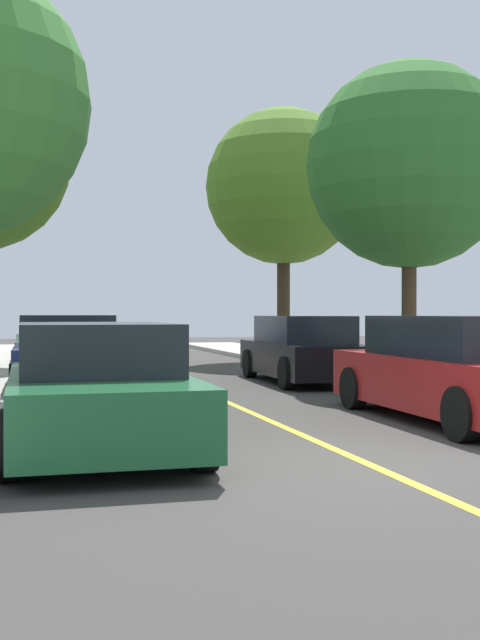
{
  "coord_description": "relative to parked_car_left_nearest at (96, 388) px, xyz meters",
  "views": [
    {
      "loc": [
        -3.22,
        -6.94,
        1.47
      ],
      "look_at": [
        0.23,
        5.71,
        1.36
      ],
      "focal_mm": 44.46,
      "sensor_mm": 36.0,
      "label": 1
    }
  ],
  "objects": [
    {
      "name": "center_line",
      "position": [
        2.47,
        2.26,
        -0.66
      ],
      "size": [
        0.12,
        39.2,
        0.01
      ],
      "primitive_type": "cube",
      "color": "gold",
      "rests_on": "ground"
    },
    {
      "name": "street_tree_right_near",
      "position": [
        6.84,
        14.15,
        4.63
      ],
      "size": [
        4.72,
        4.72,
        7.53
      ],
      "color": "#3D2D1E",
      "rests_on": "sidewalk_right"
    },
    {
      "name": "parked_car_left_nearest",
      "position": [
        0.0,
        0.0,
        0.0
      ],
      "size": [
        1.92,
        4.33,
        1.36
      ],
      "color": "#1E5B33",
      "rests_on": "ground"
    },
    {
      "name": "ground",
      "position": [
        2.47,
        -1.74,
        -0.66
      ],
      "size": [
        80.0,
        80.0,
        0.0
      ],
      "primitive_type": "plane",
      "color": "#3D3A38"
    },
    {
      "name": "street_tree_right_nearest",
      "position": [
        6.84,
        6.02,
        3.81
      ],
      "size": [
        4.21,
        4.21,
        6.45
      ],
      "color": "#4C3823",
      "rests_on": "sidewalk_right"
    },
    {
      "name": "parked_car_left_far",
      "position": [
        -0.0,
        12.98,
        0.03
      ],
      "size": [
        2.05,
        4.23,
        1.38
      ],
      "color": "#1E5B33",
      "rests_on": "ground"
    },
    {
      "name": "parked_car_left_near",
      "position": [
        0.0,
        6.53,
        0.04
      ],
      "size": [
        2.0,
        4.57,
        1.43
      ],
      "color": "navy",
      "rests_on": "ground"
    },
    {
      "name": "parked_car_right_nearest",
      "position": [
        4.95,
        0.89,
        0.04
      ],
      "size": [
        2.0,
        4.64,
        1.43
      ],
      "color": "maroon",
      "rests_on": "ground"
    },
    {
      "name": "parked_car_right_near",
      "position": [
        4.95,
        7.13,
        0.02
      ],
      "size": [
        1.94,
        4.45,
        1.41
      ],
      "color": "black",
      "rests_on": "ground"
    },
    {
      "name": "parked_car_left_farthest",
      "position": [
        -0.0,
        18.53,
        -0.02
      ],
      "size": [
        1.94,
        4.49,
        1.28
      ],
      "color": "navy",
      "rests_on": "ground"
    }
  ]
}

